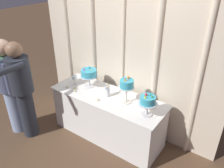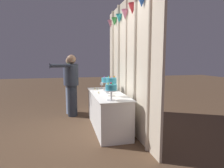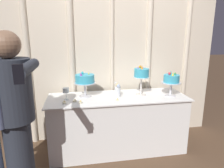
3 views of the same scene
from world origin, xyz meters
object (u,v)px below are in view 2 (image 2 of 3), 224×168
at_px(tealight_far_right, 99,93).
at_px(guest_man_dark_suit, 70,83).
at_px(cake_display_leftmost, 107,81).
at_px(guest_girl_blue_dress, 72,83).
at_px(cake_display_center, 112,82).
at_px(tealight_near_left, 98,89).
at_px(tealight_near_right, 95,90).
at_px(guest_man_pink_jacket, 71,82).
at_px(wine_glass, 101,84).
at_px(cake_display_rightmost, 111,88).
at_px(tealight_far_left, 95,88).
at_px(flower_vase, 107,89).
at_px(cake_table, 107,111).

xyz_separation_m(tealight_far_right, guest_man_dark_suit, (-1.31, -0.57, 0.06)).
xyz_separation_m(cake_display_leftmost, guest_girl_blue_dress, (-0.66, -0.80, -0.11)).
bearing_deg(guest_man_dark_suit, tealight_far_right, 23.47).
xyz_separation_m(cake_display_center, tealight_near_left, (-0.89, -0.13, -0.27)).
relative_size(tealight_near_left, guest_man_dark_suit, 0.03).
relative_size(tealight_near_right, guest_man_pink_jacket, 0.03).
distance_m(tealight_far_right, guest_man_dark_suit, 1.43).
bearing_deg(wine_glass, cake_display_rightmost, -3.12).
distance_m(cake_display_center, tealight_far_left, 1.06).
height_order(cake_display_leftmost, tealight_near_right, cake_display_leftmost).
xyz_separation_m(tealight_near_right, tealight_far_right, (0.45, 0.01, -0.00)).
height_order(cake_display_leftmost, guest_man_dark_suit, guest_man_dark_suit).
bearing_deg(cake_display_center, cake_display_leftmost, 175.28).
relative_size(flower_vase, tealight_far_right, 5.10).
bearing_deg(cake_display_rightmost, flower_vase, 173.20).
xyz_separation_m(cake_table, tealight_far_right, (-0.04, -0.18, 0.39)).
height_order(cake_table, guest_man_dark_suit, guest_man_dark_suit).
xyz_separation_m(cake_display_leftmost, guest_man_dark_suit, (-0.93, -0.83, -0.15)).
bearing_deg(tealight_near_left, tealight_far_right, -6.85).
bearing_deg(wine_glass, tealight_near_right, -47.45).
bearing_deg(tealight_far_left, cake_display_leftmost, 43.16).
relative_size(tealight_far_right, guest_girl_blue_dress, 0.02).
distance_m(cake_display_rightmost, tealight_far_left, 1.41).
height_order(cake_table, tealight_far_left, tealight_far_left).
relative_size(cake_display_rightmost, tealight_near_right, 7.88).
xyz_separation_m(flower_vase, tealight_far_left, (-0.68, -0.17, -0.07)).
xyz_separation_m(cake_table, guest_man_dark_suit, (-1.35, -0.75, 0.46)).
distance_m(cake_display_rightmost, tealight_far_right, 0.78).
xyz_separation_m(wine_glass, guest_girl_blue_dress, (-0.41, -0.71, 0.00)).
distance_m(flower_vase, tealight_near_right, 0.54).
distance_m(tealight_far_left, tealight_near_left, 0.13).
relative_size(wine_glass, tealight_far_left, 3.36).
height_order(wine_glass, tealight_near_right, wine_glass).
height_order(guest_man_pink_jacket, guest_man_dark_suit, guest_man_pink_jacket).
bearing_deg(tealight_near_left, flower_vase, 12.17).
bearing_deg(tealight_far_left, tealight_near_right, -8.49).
bearing_deg(wine_glass, cake_display_center, 1.35).
relative_size(cake_display_leftmost, guest_man_dark_suit, 0.22).
height_order(guest_girl_blue_dress, guest_man_dark_suit, guest_girl_blue_dress).
relative_size(tealight_far_left, guest_girl_blue_dress, 0.03).
xyz_separation_m(tealight_near_left, guest_man_dark_suit, (-0.79, -0.63, 0.06)).
bearing_deg(tealight_near_left, guest_man_dark_suit, -141.35).
bearing_deg(wine_glass, guest_girl_blue_dress, -120.30).
xyz_separation_m(tealight_near_right, guest_man_pink_jacket, (-0.88, -0.52, 0.08)).
height_order(cake_table, cake_display_leftmost, cake_display_leftmost).
relative_size(cake_table, tealight_near_left, 39.44).
distance_m(wine_glass, tealight_far_left, 0.19).
bearing_deg(tealight_near_left, cake_table, 11.82).
bearing_deg(guest_girl_blue_dress, tealight_near_right, 41.58).
distance_m(flower_vase, tealight_far_right, 0.20).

